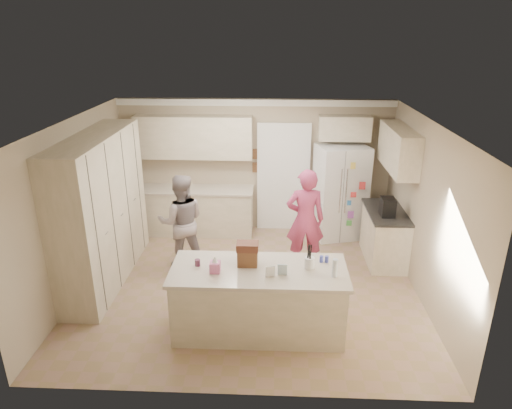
{
  "coord_description": "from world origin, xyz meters",
  "views": [
    {
      "loc": [
        0.39,
        -6.26,
        3.82
      ],
      "look_at": [
        0.1,
        0.35,
        1.25
      ],
      "focal_mm": 32.0,
      "sensor_mm": 36.0,
      "label": 1
    }
  ],
  "objects_px": {
    "island_base": "(259,301)",
    "dollhouse_body": "(248,257)",
    "tissue_box": "(215,267)",
    "teen_girl": "(305,220)",
    "refrigerator": "(340,192)",
    "coffee_maker": "(388,207)",
    "utensil_crock": "(309,263)",
    "teen_boy": "(182,222)"
  },
  "relations": [
    {
      "from": "coffee_maker",
      "to": "tissue_box",
      "type": "xyz_separation_m",
      "value": [
        -2.6,
        -2.0,
        -0.07
      ]
    },
    {
      "from": "refrigerator",
      "to": "dollhouse_body",
      "type": "bearing_deg",
      "value": -132.33
    },
    {
      "from": "refrigerator",
      "to": "coffee_maker",
      "type": "xyz_separation_m",
      "value": [
        0.62,
        -1.17,
        0.17
      ]
    },
    {
      "from": "tissue_box",
      "to": "dollhouse_body",
      "type": "relative_size",
      "value": 0.54
    },
    {
      "from": "coffee_maker",
      "to": "utensil_crock",
      "type": "height_order",
      "value": "coffee_maker"
    },
    {
      "from": "dollhouse_body",
      "to": "island_base",
      "type": "bearing_deg",
      "value": -33.69
    },
    {
      "from": "refrigerator",
      "to": "tissue_box",
      "type": "bearing_deg",
      "value": -136.3
    },
    {
      "from": "island_base",
      "to": "tissue_box",
      "type": "height_order",
      "value": "tissue_box"
    },
    {
      "from": "island_base",
      "to": "dollhouse_body",
      "type": "xyz_separation_m",
      "value": [
        -0.15,
        0.1,
        0.6
      ]
    },
    {
      "from": "refrigerator",
      "to": "coffee_maker",
      "type": "relative_size",
      "value": 6.0
    },
    {
      "from": "teen_boy",
      "to": "utensil_crock",
      "type": "bearing_deg",
      "value": 129.28
    },
    {
      "from": "tissue_box",
      "to": "teen_boy",
      "type": "xyz_separation_m",
      "value": [
        -0.8,
        1.83,
        -0.18
      ]
    },
    {
      "from": "refrigerator",
      "to": "dollhouse_body",
      "type": "distance_m",
      "value": 3.37
    },
    {
      "from": "utensil_crock",
      "to": "refrigerator",
      "type": "bearing_deg",
      "value": 75.47
    },
    {
      "from": "tissue_box",
      "to": "dollhouse_body",
      "type": "distance_m",
      "value": 0.45
    },
    {
      "from": "utensil_crock",
      "to": "teen_girl",
      "type": "distance_m",
      "value": 1.72
    },
    {
      "from": "utensil_crock",
      "to": "tissue_box",
      "type": "bearing_deg",
      "value": -172.87
    },
    {
      "from": "dollhouse_body",
      "to": "teen_girl",
      "type": "xyz_separation_m",
      "value": [
        0.85,
        1.66,
        -0.16
      ]
    },
    {
      "from": "teen_boy",
      "to": "island_base",
      "type": "bearing_deg",
      "value": 117.28
    },
    {
      "from": "tissue_box",
      "to": "teen_girl",
      "type": "xyz_separation_m",
      "value": [
        1.25,
        1.86,
        -0.12
      ]
    },
    {
      "from": "refrigerator",
      "to": "dollhouse_body",
      "type": "relative_size",
      "value": 6.92
    },
    {
      "from": "coffee_maker",
      "to": "island_base",
      "type": "distance_m",
      "value": 2.87
    },
    {
      "from": "island_base",
      "to": "refrigerator",
      "type": "bearing_deg",
      "value": 64.99
    },
    {
      "from": "refrigerator",
      "to": "island_base",
      "type": "bearing_deg",
      "value": -129.3
    },
    {
      "from": "refrigerator",
      "to": "teen_girl",
      "type": "xyz_separation_m",
      "value": [
        -0.74,
        -1.31,
        -0.03
      ]
    },
    {
      "from": "coffee_maker",
      "to": "tissue_box",
      "type": "height_order",
      "value": "coffee_maker"
    },
    {
      "from": "tissue_box",
      "to": "teen_girl",
      "type": "relative_size",
      "value": 0.08
    },
    {
      "from": "teen_boy",
      "to": "teen_girl",
      "type": "distance_m",
      "value": 2.05
    },
    {
      "from": "utensil_crock",
      "to": "tissue_box",
      "type": "xyz_separation_m",
      "value": [
        -1.2,
        -0.15,
        -0.0
      ]
    },
    {
      "from": "dollhouse_body",
      "to": "teen_boy",
      "type": "relative_size",
      "value": 0.16
    },
    {
      "from": "refrigerator",
      "to": "utensil_crock",
      "type": "xyz_separation_m",
      "value": [
        -0.78,
        -3.02,
        0.1
      ]
    },
    {
      "from": "utensil_crock",
      "to": "coffee_maker",
      "type": "bearing_deg",
      "value": 52.88
    },
    {
      "from": "dollhouse_body",
      "to": "tissue_box",
      "type": "bearing_deg",
      "value": -153.43
    },
    {
      "from": "tissue_box",
      "to": "teen_boy",
      "type": "distance_m",
      "value": 2.01
    },
    {
      "from": "coffee_maker",
      "to": "dollhouse_body",
      "type": "distance_m",
      "value": 2.84
    },
    {
      "from": "refrigerator",
      "to": "utensil_crock",
      "type": "distance_m",
      "value": 3.12
    },
    {
      "from": "teen_girl",
      "to": "island_base",
      "type": "bearing_deg",
      "value": 65.76
    },
    {
      "from": "island_base",
      "to": "dollhouse_body",
      "type": "relative_size",
      "value": 8.46
    },
    {
      "from": "island_base",
      "to": "teen_girl",
      "type": "xyz_separation_m",
      "value": [
        0.7,
        1.76,
        0.43
      ]
    },
    {
      "from": "island_base",
      "to": "tissue_box",
      "type": "bearing_deg",
      "value": -169.7
    },
    {
      "from": "coffee_maker",
      "to": "utensil_crock",
      "type": "distance_m",
      "value": 2.32
    },
    {
      "from": "island_base",
      "to": "dollhouse_body",
      "type": "bearing_deg",
      "value": 146.31
    }
  ]
}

